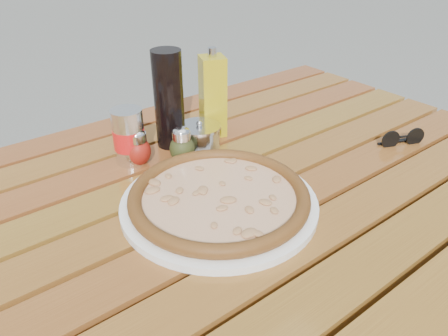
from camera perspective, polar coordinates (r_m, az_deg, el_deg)
table at (r=0.91m, az=0.78°, el=-6.26°), size 1.40×0.90×0.75m
plate at (r=0.80m, az=-0.63°, el=-4.61°), size 0.43×0.43×0.01m
pizza at (r=0.79m, az=-0.64°, el=-3.68°), size 0.36×0.36×0.03m
pepper_shaker at (r=0.94m, az=-11.19°, el=2.62°), size 0.06×0.06×0.08m
oregano_shaker at (r=0.93m, az=-5.51°, el=2.95°), size 0.06×0.06×0.08m
dark_bottle at (r=0.98m, az=-7.22°, el=8.86°), size 0.08×0.08×0.22m
soda_can at (r=0.94m, az=-12.30°, el=4.00°), size 0.09×0.09×0.12m
olive_oil_cruet at (r=1.03m, az=-1.48°, el=9.37°), size 0.07×0.07×0.21m
parmesan_tin at (r=0.99m, az=-3.18°, el=4.05°), size 0.12×0.12×0.07m
sunglasses at (r=1.09m, az=22.24°, el=3.57°), size 0.11×0.06×0.04m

